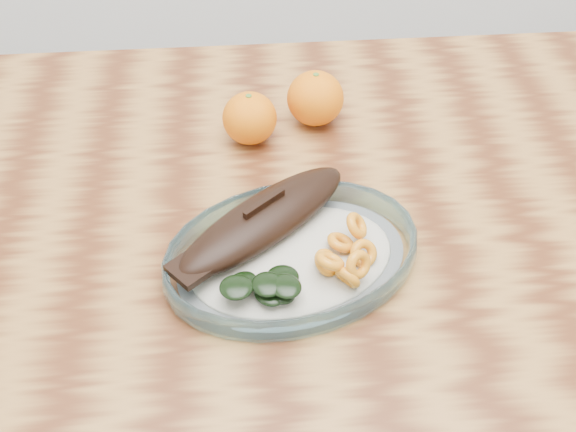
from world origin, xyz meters
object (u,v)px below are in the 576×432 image
(orange_right, at_px, (315,98))
(plated_meal, at_px, (290,252))
(orange_left, at_px, (250,118))
(dining_table, at_px, (341,258))

(orange_right, bearing_deg, plated_meal, -101.82)
(plated_meal, bearing_deg, orange_left, 82.02)
(orange_left, bearing_deg, dining_table, -51.32)
(plated_meal, height_order, orange_left, plated_meal)
(plated_meal, bearing_deg, dining_table, 34.53)
(orange_left, bearing_deg, plated_meal, -81.32)
(orange_right, bearing_deg, dining_table, -83.65)
(dining_table, distance_m, orange_right, 0.23)
(dining_table, bearing_deg, plated_meal, -128.81)
(dining_table, relative_size, orange_left, 16.22)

